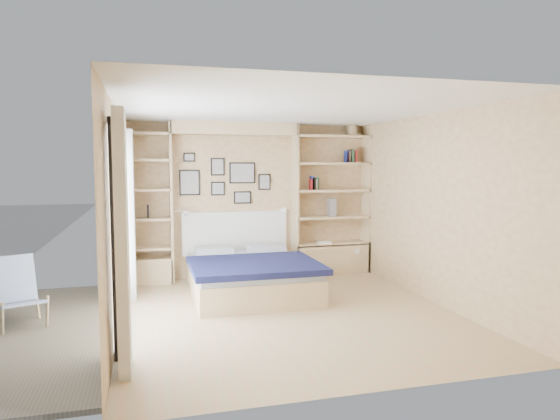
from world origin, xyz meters
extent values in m
plane|color=tan|center=(0.00, 0.00, 0.00)|extent=(4.50, 4.50, 0.00)
plane|color=#DFBF86|center=(0.00, 2.25, 1.25)|extent=(4.00, 0.00, 4.00)
plane|color=#DFBF86|center=(0.00, -2.25, 1.25)|extent=(4.00, 0.00, 4.00)
plane|color=#DFBF86|center=(-2.00, 0.00, 1.25)|extent=(0.00, 4.50, 4.50)
plane|color=#DFBF86|center=(2.00, 0.00, 1.25)|extent=(0.00, 4.50, 4.50)
plane|color=white|center=(0.00, 0.00, 2.50)|extent=(4.50, 4.50, 0.00)
cube|color=beige|center=(-1.30, 2.08, 1.25)|extent=(0.04, 0.35, 2.50)
cube|color=beige|center=(0.70, 2.08, 1.25)|extent=(0.04, 0.35, 2.50)
cube|color=beige|center=(-0.30, 2.08, 2.40)|extent=(2.00, 0.35, 0.20)
cube|color=beige|center=(1.98, 2.08, 1.25)|extent=(0.04, 0.35, 2.50)
cube|color=beige|center=(-1.98, 2.08, 1.25)|extent=(0.04, 0.35, 2.50)
cube|color=beige|center=(1.35, 2.08, 0.25)|extent=(1.30, 0.35, 0.50)
cube|color=beige|center=(-1.65, 2.08, 0.20)|extent=(0.70, 0.35, 0.40)
cube|color=black|center=(-1.97, 0.00, 2.23)|extent=(0.04, 2.08, 0.06)
cube|color=black|center=(-1.97, 0.00, 0.03)|extent=(0.04, 2.08, 0.06)
cube|color=black|center=(-1.97, -1.02, 1.10)|extent=(0.04, 0.06, 2.20)
cube|color=black|center=(-1.97, 1.02, 1.10)|extent=(0.04, 0.06, 2.20)
cube|color=silver|center=(-1.98, 0.00, 1.12)|extent=(0.01, 2.00, 2.20)
cube|color=white|center=(-1.88, -1.30, 1.15)|extent=(0.10, 0.45, 2.30)
cube|color=white|center=(-1.88, 1.30, 1.15)|extent=(0.10, 0.45, 2.30)
cube|color=beige|center=(1.35, 2.08, 0.50)|extent=(1.30, 0.35, 0.04)
cube|color=beige|center=(1.35, 2.08, 0.95)|extent=(1.30, 0.35, 0.04)
cube|color=beige|center=(1.35, 2.08, 1.40)|extent=(1.30, 0.35, 0.04)
cube|color=beige|center=(1.35, 2.08, 1.85)|extent=(1.30, 0.35, 0.04)
cube|color=beige|center=(1.35, 2.08, 2.30)|extent=(1.30, 0.35, 0.04)
cube|color=beige|center=(-1.65, 2.08, 0.55)|extent=(0.70, 0.35, 0.04)
cube|color=beige|center=(-1.65, 2.08, 1.00)|extent=(0.70, 0.35, 0.04)
cube|color=beige|center=(-1.65, 2.08, 1.45)|extent=(0.70, 0.35, 0.04)
cube|color=beige|center=(-1.65, 2.08, 1.90)|extent=(0.70, 0.35, 0.04)
cube|color=beige|center=(-1.65, 2.08, 2.30)|extent=(0.70, 0.35, 0.04)
cube|color=beige|center=(-0.27, 1.06, 0.18)|extent=(1.62, 2.03, 0.35)
cube|color=#AFB5BF|center=(-0.27, 1.06, 0.40)|extent=(1.58, 1.99, 0.10)
cube|color=#12153A|center=(-0.27, 0.72, 0.47)|extent=(1.72, 1.42, 0.08)
cube|color=#AFB5BF|center=(-0.68, 1.78, 0.51)|extent=(0.56, 0.41, 0.12)
cube|color=#AFB5BF|center=(0.13, 1.78, 0.51)|extent=(0.56, 0.41, 0.12)
cube|color=white|center=(-0.27, 2.22, 0.72)|extent=(1.72, 0.04, 0.70)
cube|color=black|center=(-1.00, 2.23, 1.55)|extent=(0.32, 0.02, 0.40)
cube|color=gray|center=(-1.00, 2.21, 1.55)|extent=(0.28, 0.01, 0.36)
cube|color=black|center=(-0.55, 2.23, 1.80)|extent=(0.22, 0.02, 0.28)
cube|color=gray|center=(-0.55, 2.21, 1.80)|extent=(0.18, 0.01, 0.24)
cube|color=black|center=(-0.55, 2.23, 1.45)|extent=(0.22, 0.02, 0.22)
cube|color=gray|center=(-0.55, 2.21, 1.45)|extent=(0.18, 0.01, 0.18)
cube|color=black|center=(-0.15, 2.23, 1.70)|extent=(0.42, 0.02, 0.34)
cube|color=gray|center=(-0.15, 2.21, 1.70)|extent=(0.38, 0.01, 0.30)
cube|color=black|center=(-0.15, 2.23, 1.30)|extent=(0.28, 0.02, 0.20)
cube|color=gray|center=(-0.15, 2.21, 1.30)|extent=(0.24, 0.01, 0.16)
cube|color=black|center=(0.22, 2.23, 1.55)|extent=(0.20, 0.02, 0.26)
cube|color=gray|center=(0.22, 2.21, 1.55)|extent=(0.16, 0.01, 0.22)
cube|color=black|center=(-1.00, 2.23, 1.95)|extent=(0.18, 0.02, 0.14)
cube|color=gray|center=(-1.00, 2.21, 1.95)|extent=(0.14, 0.01, 0.10)
cylinder|color=silver|center=(-1.16, 2.00, 1.12)|extent=(0.20, 0.02, 0.02)
cone|color=white|center=(-1.06, 2.00, 1.10)|extent=(0.13, 0.12, 0.15)
cylinder|color=silver|center=(0.56, 2.00, 1.12)|extent=(0.20, 0.02, 0.02)
cone|color=white|center=(0.46, 2.00, 1.10)|extent=(0.13, 0.12, 0.15)
cube|color=#A51E1E|center=(0.98, 2.07, 1.51)|extent=(0.02, 0.15, 0.18)
cube|color=navy|center=(0.99, 2.07, 1.53)|extent=(0.03, 0.15, 0.23)
cube|color=black|center=(1.00, 2.07, 1.52)|extent=(0.03, 0.15, 0.19)
cube|color=#BFB28C|center=(1.07, 2.07, 1.51)|extent=(0.04, 0.15, 0.18)
cube|color=#26593F|center=(1.08, 2.07, 1.52)|extent=(0.03, 0.15, 0.20)
cube|color=#A91D1D|center=(1.60, 2.07, 1.96)|extent=(0.02, 0.15, 0.17)
cube|color=navy|center=(1.60, 2.07, 1.97)|extent=(0.03, 0.15, 0.20)
cube|color=black|center=(1.66, 2.07, 1.98)|extent=(0.03, 0.15, 0.22)
cube|color=#BFB28C|center=(1.66, 2.07, 1.97)|extent=(0.04, 0.15, 0.19)
cube|color=#255F3A|center=(1.70, 2.07, 1.98)|extent=(0.03, 0.15, 0.22)
cube|color=#A51E1E|center=(1.76, 2.07, 1.97)|extent=(0.03, 0.15, 0.20)
cube|color=black|center=(-1.65, 2.07, 1.12)|extent=(0.03, 0.15, 0.20)
cube|color=beige|center=(1.69, 2.07, 2.40)|extent=(0.13, 0.13, 0.15)
cone|color=beige|center=(1.69, 2.07, 2.51)|extent=(0.20, 0.20, 0.08)
cube|color=slate|center=(1.35, 2.07, 1.12)|extent=(0.12, 0.12, 0.30)
cube|color=white|center=(1.20, 2.02, 0.54)|extent=(0.22, 0.16, 0.03)
cylinder|color=tan|center=(-3.17, -0.06, 0.20)|extent=(0.08, 0.13, 0.39)
cylinder|color=tan|center=(-2.76, 0.11, 0.20)|extent=(0.08, 0.13, 0.39)
cylinder|color=tan|center=(-2.97, 0.62, 0.30)|extent=(0.15, 0.31, 0.65)
cube|color=#395EB5|center=(-3.04, 0.21, 0.28)|extent=(0.62, 0.68, 0.14)
cube|color=#395EB5|center=(-3.18, 0.57, 0.50)|extent=(0.50, 0.37, 0.53)
camera|label=1|loc=(-1.67, -5.78, 1.82)|focal=32.00mm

